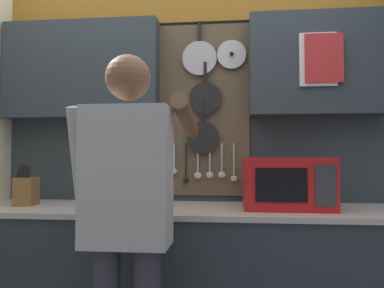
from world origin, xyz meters
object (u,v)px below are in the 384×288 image
Objects in this scene: microwave at (287,183)px; person at (128,206)px; utensil_crock at (157,192)px; knife_block at (26,190)px.

microwave is 0.96m from person.
microwave is 0.29× the size of person.
person is at bearing -144.29° from microwave.
microwave is 0.76m from utensil_crock.
utensil_crock is (0.82, 0.00, -0.00)m from knife_block.
knife_block is at bearing -179.88° from utensil_crock.
person is (-0.02, -0.56, -0.01)m from utensil_crock.
knife_block is 0.82m from utensil_crock.
utensil_crock is 0.21× the size of person.
knife_block is at bearing 145.01° from person.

